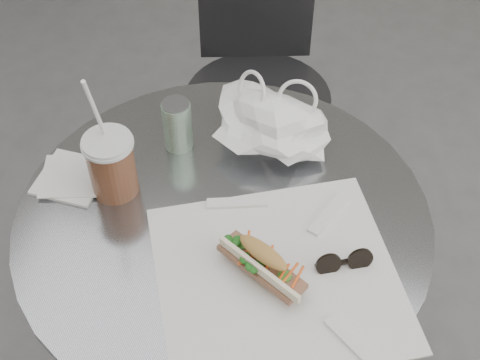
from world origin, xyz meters
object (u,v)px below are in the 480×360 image
(cafe_table, at_px, (225,297))
(banh_mi, at_px, (262,263))
(chair_far, at_px, (256,124))
(iced_coffee, at_px, (111,164))
(sunglasses, at_px, (344,262))
(drink_can, at_px, (177,125))

(cafe_table, height_order, banh_mi, banh_mi)
(cafe_table, distance_m, chair_far, 0.69)
(iced_coffee, xyz_separation_m, sunglasses, (0.44, -0.06, -0.05))
(chair_far, bearing_deg, iced_coffee, 63.69)
(chair_far, distance_m, sunglasses, 0.90)
(drink_can, bearing_deg, chair_far, 87.45)
(banh_mi, relative_size, drink_can, 1.94)
(sunglasses, bearing_deg, cafe_table, 139.48)
(sunglasses, bearing_deg, chair_far, 88.22)
(chair_far, relative_size, iced_coffee, 2.79)
(drink_can, bearing_deg, iced_coffee, -116.70)
(iced_coffee, bearing_deg, drink_can, 63.30)
(chair_far, height_order, iced_coffee, iced_coffee)
(banh_mi, height_order, sunglasses, banh_mi)
(cafe_table, relative_size, drink_can, 7.01)
(chair_far, distance_m, iced_coffee, 0.81)
(cafe_table, bearing_deg, sunglasses, -13.03)
(chair_far, xyz_separation_m, sunglasses, (0.35, -0.72, 0.42))
(chair_far, bearing_deg, cafe_table, 81.83)
(chair_far, height_order, sunglasses, sunglasses)
(cafe_table, bearing_deg, banh_mi, -46.50)
(chair_far, relative_size, drink_can, 7.02)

